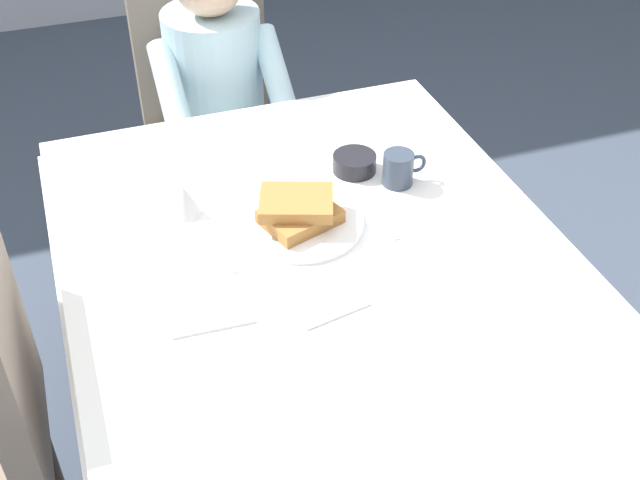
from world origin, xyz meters
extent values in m
plane|color=#3D4756|center=(0.00, 0.00, 0.00)|extent=(14.00, 14.00, 0.00)
cube|color=white|center=(0.00, 0.00, 0.72)|extent=(1.10, 1.50, 0.04)
cube|color=white|center=(0.00, 0.76, 0.61)|extent=(1.10, 0.01, 0.18)
cube|color=white|center=(-0.56, 0.00, 0.61)|extent=(0.01, 1.50, 0.18)
cube|color=white|center=(0.56, 0.00, 0.61)|extent=(0.01, 1.50, 0.18)
cylinder|color=brown|center=(-0.47, 0.67, 0.35)|extent=(0.07, 0.07, 0.70)
cylinder|color=brown|center=(0.47, 0.67, 0.35)|extent=(0.07, 0.07, 0.70)
cube|color=#7A6B5B|center=(0.00, 1.07, 0.42)|extent=(0.44, 0.44, 0.05)
cube|color=#7A6B5B|center=(0.00, 1.27, 0.69)|extent=(0.44, 0.06, 0.48)
cylinder|color=#2D2319|center=(0.18, 0.89, 0.20)|extent=(0.04, 0.04, 0.40)
cylinder|color=#2D2319|center=(-0.18, 0.89, 0.20)|extent=(0.04, 0.04, 0.40)
cylinder|color=#2D2319|center=(0.18, 1.25, 0.20)|extent=(0.04, 0.04, 0.40)
cylinder|color=#2D2319|center=(-0.18, 1.25, 0.20)|extent=(0.04, 0.04, 0.40)
cylinder|color=silver|center=(0.00, 1.05, 0.68)|extent=(0.30, 0.30, 0.46)
cylinder|color=silver|center=(0.16, 0.91, 0.75)|extent=(0.08, 0.29, 0.23)
cylinder|color=silver|center=(-0.16, 0.91, 0.75)|extent=(0.08, 0.29, 0.23)
cylinder|color=#383D51|center=(0.08, 0.87, 0.23)|extent=(0.10, 0.10, 0.45)
cylinder|color=#383D51|center=(-0.08, 0.87, 0.23)|extent=(0.10, 0.10, 0.45)
cube|color=#7A6B5B|center=(-0.67, 0.00, 0.69)|extent=(0.06, 0.44, 0.48)
cylinder|color=#2D2319|center=(-0.69, 0.18, 0.20)|extent=(0.04, 0.04, 0.40)
cylinder|color=white|center=(0.00, 0.17, 0.75)|extent=(0.28, 0.28, 0.02)
cube|color=#A36B33|center=(-0.01, 0.17, 0.77)|extent=(0.20, 0.17, 0.03)
cube|color=#A36B33|center=(-0.01, 0.18, 0.80)|extent=(0.20, 0.18, 0.03)
cylinder|color=#333D4C|center=(0.28, 0.26, 0.78)|extent=(0.08, 0.08, 0.08)
torus|color=#333D4C|center=(0.33, 0.26, 0.79)|extent=(0.05, 0.01, 0.05)
cylinder|color=black|center=(0.20, 0.35, 0.76)|extent=(0.11, 0.11, 0.04)
cone|color=silver|center=(-0.24, 0.31, 0.78)|extent=(0.08, 0.08, 0.07)
cube|color=silver|center=(-0.19, 0.15, 0.74)|extent=(0.01, 0.18, 0.00)
cube|color=silver|center=(0.19, 0.15, 0.74)|extent=(0.02, 0.20, 0.00)
cube|color=silver|center=(-0.03, -0.13, 0.74)|extent=(0.15, 0.04, 0.00)
cube|color=white|center=(-0.27, -0.03, 0.74)|extent=(0.18, 0.13, 0.01)
camera|label=1|loc=(-0.45, -1.23, 1.87)|focal=45.15mm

